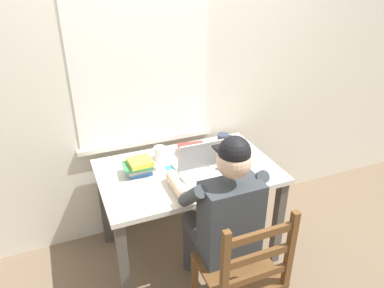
# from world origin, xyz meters

# --- Properties ---
(ground_plane) EXTENTS (8.00, 8.00, 0.00)m
(ground_plane) POSITION_xyz_m (0.00, 0.00, 0.00)
(ground_plane) COLOR brown
(back_wall) EXTENTS (6.00, 0.08, 2.60)m
(back_wall) POSITION_xyz_m (-0.00, 0.47, 1.30)
(back_wall) COLOR silver
(back_wall) RESTS_ON ground
(desk) EXTENTS (1.22, 0.78, 0.74)m
(desk) POSITION_xyz_m (0.00, 0.00, 0.63)
(desk) COLOR beige
(desk) RESTS_ON ground
(seated_person) EXTENTS (0.50, 0.60, 1.24)m
(seated_person) POSITION_xyz_m (0.04, -0.46, 0.68)
(seated_person) COLOR #33383D
(seated_person) RESTS_ON ground
(wooden_chair) EXTENTS (0.42, 0.42, 0.94)m
(wooden_chair) POSITION_xyz_m (0.04, -0.74, 0.46)
(wooden_chair) COLOR brown
(wooden_chair) RESTS_ON ground
(laptop) EXTENTS (0.33, 0.29, 0.23)m
(laptop) POSITION_xyz_m (0.08, -0.14, 0.79)
(laptop) COLOR #ADAFB2
(laptop) RESTS_ON desk
(computer_mouse) EXTENTS (0.06, 0.10, 0.03)m
(computer_mouse) POSITION_xyz_m (0.36, -0.23, 0.75)
(computer_mouse) COLOR black
(computer_mouse) RESTS_ON desk
(coffee_mug_white) EXTENTS (0.12, 0.09, 0.10)m
(coffee_mug_white) POSITION_xyz_m (-0.13, 0.21, 0.78)
(coffee_mug_white) COLOR white
(coffee_mug_white) RESTS_ON desk
(coffee_mug_dark) EXTENTS (0.12, 0.09, 0.09)m
(coffee_mug_dark) POSITION_xyz_m (0.40, 0.25, 0.78)
(coffee_mug_dark) COLOR #2D384C
(coffee_mug_dark) RESTS_ON desk
(book_stack_main) EXTENTS (0.22, 0.16, 0.11)m
(book_stack_main) POSITION_xyz_m (-0.32, 0.07, 0.79)
(book_stack_main) COLOR #2D5B9E
(book_stack_main) RESTS_ON desk
(book_stack_side) EXTENTS (0.21, 0.17, 0.07)m
(book_stack_side) POSITION_xyz_m (0.12, 0.22, 0.77)
(book_stack_side) COLOR white
(book_stack_side) RESTS_ON desk
(paper_pile_near_laptop) EXTENTS (0.25, 0.17, 0.01)m
(paper_pile_near_laptop) POSITION_xyz_m (0.03, 0.03, 0.74)
(paper_pile_near_laptop) COLOR white
(paper_pile_near_laptop) RESTS_ON desk
(paper_pile_back_corner) EXTENTS (0.24, 0.21, 0.01)m
(paper_pile_back_corner) POSITION_xyz_m (-0.03, -0.21, 0.74)
(paper_pile_back_corner) COLOR silver
(paper_pile_back_corner) RESTS_ON desk
(landscape_photo_print) EXTENTS (0.14, 0.10, 0.00)m
(landscape_photo_print) POSITION_xyz_m (-0.08, 0.05, 0.74)
(landscape_photo_print) COLOR teal
(landscape_photo_print) RESTS_ON desk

